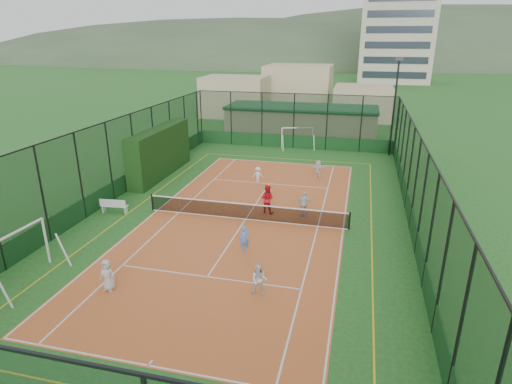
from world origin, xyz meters
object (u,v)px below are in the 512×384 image
at_px(floodlight_ne, 394,108).
at_px(clubhouse, 301,121).
at_px(white_bench, 114,205).
at_px(child_far_left, 258,175).
at_px(child_far_back, 318,169).
at_px(apartment_tower, 399,10).
at_px(futsal_goal_near, 17,258).
at_px(coach, 267,199).
at_px(child_near_mid, 244,239).
at_px(child_near_left, 107,275).
at_px(child_far_right, 304,204).
at_px(futsal_goal_far, 297,138).
at_px(child_near_right, 259,280).

distance_m(floodlight_ne, clubhouse, 10.47).
height_order(clubhouse, white_bench, clubhouse).
xyz_separation_m(child_far_left, child_far_back, (3.99, 2.26, 0.07)).
height_order(apartment_tower, futsal_goal_near, apartment_tower).
bearing_deg(apartment_tower, floodlight_ne, -92.98).
relative_size(child_far_left, coach, 0.69).
bearing_deg(clubhouse, child_near_mid, -87.89).
xyz_separation_m(child_near_left, child_far_left, (2.80, 14.66, -0.09)).
bearing_deg(child_near_left, child_far_back, 67.03).
bearing_deg(child_far_right, child_far_back, -104.47).
xyz_separation_m(apartment_tower, child_near_mid, (-11.05, -85.71, -14.34)).
bearing_deg(clubhouse, white_bench, -108.84).
height_order(futsal_goal_near, child_far_left, futsal_goal_near).
bearing_deg(child_near_mid, child_far_left, 73.35).
distance_m(floodlight_ne, child_far_left, 14.34).
distance_m(futsal_goal_far, child_far_back, 8.89).
bearing_deg(futsal_goal_far, clubhouse, 74.80).
distance_m(white_bench, child_far_right, 11.16).
relative_size(child_far_left, child_far_back, 0.90).
height_order(white_bench, child_far_right, child_far_right).
height_order(clubhouse, apartment_tower, apartment_tower).
xyz_separation_m(clubhouse, child_far_right, (3.16, -20.80, -0.79)).
relative_size(white_bench, child_near_right, 1.19).
distance_m(futsal_goal_far, child_far_left, 10.74).
bearing_deg(child_near_left, white_bench, 118.29).
height_order(child_near_mid, child_near_right, child_near_right).
distance_m(clubhouse, futsal_goal_far, 5.01).
relative_size(apartment_tower, child_far_back, 22.61).
bearing_deg(coach, child_far_left, -60.91).
relative_size(apartment_tower, child_far_left, 25.19).
bearing_deg(child_near_mid, floodlight_ne, 42.81).
bearing_deg(coach, child_near_mid, 99.61).
relative_size(clubhouse, coach, 8.82).
relative_size(child_near_left, child_far_left, 1.15).
bearing_deg(coach, child_far_right, -171.40).
xyz_separation_m(futsal_goal_near, child_near_right, (10.12, 1.42, -0.43)).
relative_size(futsal_goal_far, child_far_right, 1.91).
xyz_separation_m(child_near_mid, child_far_back, (2.24, 12.33, 0.01)).
height_order(child_near_left, child_far_right, child_far_right).
height_order(child_near_right, child_far_left, child_near_right).
bearing_deg(child_far_right, child_near_mid, 51.42).
xyz_separation_m(futsal_goal_far, child_near_left, (-3.96, -25.34, -0.26)).
relative_size(child_near_left, coach, 0.79).
relative_size(clubhouse, child_far_left, 12.76).
height_order(white_bench, coach, coach).
relative_size(white_bench, child_far_back, 1.21).
bearing_deg(clubhouse, futsal_goal_near, -103.99).
height_order(clubhouse, child_near_left, clubhouse).
relative_size(futsal_goal_near, futsal_goal_far, 1.16).
height_order(floodlight_ne, clubhouse, floodlight_ne).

